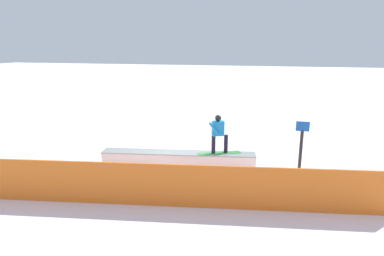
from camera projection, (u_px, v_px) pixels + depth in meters
name	position (u px, v px, depth m)	size (l,w,h in m)	color
ground_plane	(178.00, 167.00, 12.01)	(120.00, 120.00, 0.00)	white
grind_box	(178.00, 160.00, 11.95)	(5.55, 1.45, 0.56)	white
snowboarder	(218.00, 133.00, 11.55)	(1.51, 0.90, 1.40)	green
safety_fence	(147.00, 185.00, 9.00)	(13.35, 0.06, 1.22)	orange
trail_marker	(301.00, 151.00, 10.30)	(0.40, 0.10, 2.04)	#262628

